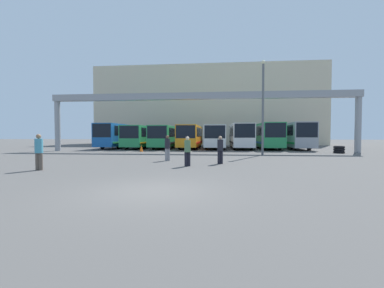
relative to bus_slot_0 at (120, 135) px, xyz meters
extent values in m
plane|color=#514F4C|center=(11.75, -26.98, -1.88)|extent=(200.00, 200.00, 0.00)
cube|color=beige|center=(11.75, 17.28, 5.45)|extent=(42.55, 12.00, 14.66)
cylinder|color=gray|center=(-4.36, -7.49, 0.93)|extent=(0.60, 0.60, 5.62)
cylinder|color=gray|center=(27.86, -7.49, 0.93)|extent=(0.60, 0.60, 5.62)
cube|color=gray|center=(11.75, -7.49, 4.09)|extent=(32.82, 0.80, 0.70)
cube|color=#1959A5|center=(0.00, 0.01, -0.07)|extent=(2.49, 11.44, 2.91)
cube|color=black|center=(0.00, -5.69, 0.47)|extent=(2.29, 0.06, 1.63)
cube|color=black|center=(0.00, 0.01, 0.47)|extent=(2.52, 9.72, 1.22)
cube|color=#268C4C|center=(0.00, 0.01, -1.00)|extent=(2.52, 10.87, 0.24)
cylinder|color=black|center=(-1.08, -3.19, -1.43)|extent=(0.28, 0.91, 0.91)
cylinder|color=black|center=(1.08, -3.19, -1.43)|extent=(0.28, 0.91, 0.91)
cylinder|color=black|center=(-1.08, 3.21, -1.43)|extent=(0.28, 0.91, 0.91)
cylinder|color=black|center=(1.08, 3.21, -1.43)|extent=(0.28, 0.91, 0.91)
cube|color=#268C4C|center=(3.36, -0.45, -0.21)|extent=(2.55, 10.51, 2.64)
cube|color=black|center=(3.36, -5.69, 0.27)|extent=(2.34, 0.06, 1.48)
cube|color=black|center=(3.36, -0.45, 0.27)|extent=(2.58, 8.93, 1.11)
cube|color=orange|center=(3.36, -0.45, -1.05)|extent=(2.58, 9.98, 0.24)
cylinder|color=black|center=(2.24, -3.40, -1.35)|extent=(0.28, 1.05, 1.05)
cylinder|color=black|center=(4.47, -3.40, -1.35)|extent=(0.28, 1.05, 1.05)
cylinder|color=black|center=(2.24, 2.49, -1.35)|extent=(0.28, 1.05, 1.05)
cylinder|color=black|center=(4.47, 2.49, -1.35)|extent=(0.28, 1.05, 1.05)
cube|color=#268C4C|center=(6.71, 0.30, -0.22)|extent=(2.53, 12.01, 2.62)
cube|color=black|center=(6.71, -5.69, 0.26)|extent=(2.33, 0.06, 1.47)
cube|color=black|center=(6.71, 0.30, 0.26)|extent=(2.56, 10.21, 1.10)
cube|color=black|center=(6.71, 0.30, -1.06)|extent=(2.56, 11.41, 0.24)
cylinder|color=black|center=(5.61, -3.07, -1.38)|extent=(0.28, 1.00, 1.00)
cylinder|color=black|center=(7.82, -3.07, -1.38)|extent=(0.28, 1.00, 1.00)
cylinder|color=black|center=(5.61, 3.66, -1.38)|extent=(0.28, 1.00, 1.00)
cylinder|color=black|center=(7.82, 3.66, -1.38)|extent=(0.28, 1.00, 1.00)
cube|color=orange|center=(10.07, 0.02, -0.18)|extent=(2.46, 11.45, 2.69)
cube|color=black|center=(10.07, -5.69, 0.31)|extent=(2.26, 0.06, 1.50)
cube|color=black|center=(10.07, 0.02, 0.31)|extent=(2.49, 9.73, 1.13)
cube|color=red|center=(10.07, 0.02, -1.04)|extent=(2.49, 10.88, 0.24)
cylinder|color=black|center=(9.00, -3.19, -1.38)|extent=(0.28, 1.00, 1.00)
cylinder|color=black|center=(11.14, -3.19, -1.38)|extent=(0.28, 1.00, 1.00)
cylinder|color=black|center=(9.00, 3.22, -1.38)|extent=(0.28, 1.00, 1.00)
cylinder|color=black|center=(11.14, 3.22, -1.38)|extent=(0.28, 1.00, 1.00)
cube|color=silver|center=(13.43, 0.44, -0.20)|extent=(2.57, 12.29, 2.66)
cube|color=black|center=(13.43, -5.69, 0.29)|extent=(2.36, 0.06, 1.49)
cube|color=black|center=(13.43, 0.44, 0.29)|extent=(2.60, 10.45, 1.12)
cube|color=orange|center=(13.43, 0.44, -1.05)|extent=(2.60, 11.68, 0.24)
cylinder|color=black|center=(12.30, -3.00, -1.38)|extent=(0.28, 1.00, 1.00)
cylinder|color=black|center=(14.55, -3.00, -1.38)|extent=(0.28, 1.00, 1.00)
cylinder|color=black|center=(12.30, 3.88, -1.38)|extent=(0.28, 1.00, 1.00)
cylinder|color=black|center=(14.55, 3.88, -1.38)|extent=(0.28, 1.00, 1.00)
cube|color=silver|center=(16.78, -0.46, -0.11)|extent=(2.49, 10.49, 2.84)
cube|color=black|center=(16.78, -5.69, 0.42)|extent=(2.29, 0.06, 1.59)
cube|color=black|center=(16.78, -0.46, 0.42)|extent=(2.52, 8.92, 1.19)
cube|color=black|center=(16.78, -0.46, -1.02)|extent=(2.52, 9.97, 0.24)
cylinder|color=black|center=(15.70, -3.40, -1.36)|extent=(0.28, 1.04, 1.04)
cylinder|color=black|center=(17.87, -3.40, -1.36)|extent=(0.28, 1.04, 1.04)
cylinder|color=black|center=(15.70, 2.48, -1.36)|extent=(0.28, 1.04, 1.04)
cylinder|color=black|center=(17.87, 2.48, -1.36)|extent=(0.28, 1.04, 1.04)
cube|color=#268C4C|center=(20.14, -0.06, -0.07)|extent=(2.47, 11.31, 2.91)
cube|color=black|center=(20.14, -5.69, 0.47)|extent=(2.27, 0.06, 1.63)
cube|color=black|center=(20.14, -0.06, 0.47)|extent=(2.50, 9.61, 1.22)
cube|color=#1966B2|center=(20.14, -0.06, -1.00)|extent=(2.50, 10.74, 0.24)
cylinder|color=black|center=(19.07, -3.22, -1.40)|extent=(0.28, 0.95, 0.95)
cylinder|color=black|center=(21.22, -3.22, -1.40)|extent=(0.28, 0.95, 0.95)
cylinder|color=black|center=(19.07, 3.11, -1.40)|extent=(0.28, 0.95, 0.95)
cylinder|color=black|center=(21.22, 3.11, -1.40)|extent=(0.28, 0.95, 0.95)
cube|color=#999EA5|center=(23.50, -0.12, -0.06)|extent=(2.49, 11.18, 2.93)
cube|color=black|center=(23.50, -5.69, 0.48)|extent=(2.29, 0.06, 1.64)
cube|color=black|center=(23.50, -0.12, 0.48)|extent=(2.52, 9.50, 1.23)
cube|color=#268C4C|center=(23.50, -0.12, -1.00)|extent=(2.52, 10.62, 0.24)
cylinder|color=black|center=(22.42, -3.25, -1.37)|extent=(0.28, 1.02, 1.02)
cylinder|color=black|center=(24.58, -3.25, -1.37)|extent=(0.28, 1.02, 1.02)
cylinder|color=black|center=(22.42, 3.01, -1.37)|extent=(0.28, 1.02, 1.02)
cylinder|color=black|center=(24.58, 3.01, -1.37)|extent=(0.28, 1.02, 1.02)
cylinder|color=gray|center=(10.22, -17.35, -1.45)|extent=(0.19, 0.19, 0.85)
cylinder|color=gray|center=(10.35, -17.25, -1.45)|extent=(0.19, 0.19, 0.85)
cylinder|color=black|center=(10.28, -17.30, -0.68)|extent=(0.37, 0.37, 0.71)
sphere|color=brown|center=(10.28, -17.30, -0.21)|extent=(0.23, 0.23, 0.23)
cylinder|color=black|center=(11.98, -20.32, -1.47)|extent=(0.19, 0.19, 0.82)
cylinder|color=black|center=(12.13, -20.27, -1.47)|extent=(0.19, 0.19, 0.82)
cylinder|color=#4C724C|center=(12.06, -20.29, -0.72)|extent=(0.36, 0.36, 0.68)
sphere|color=beige|center=(12.06, -20.29, -0.27)|extent=(0.22, 0.22, 0.22)
cylinder|color=brown|center=(4.77, -22.73, -1.44)|extent=(0.20, 0.20, 0.88)
cylinder|color=brown|center=(4.60, -22.72, -1.44)|extent=(0.20, 0.20, 0.88)
cylinder|color=teal|center=(4.69, -22.72, -0.63)|extent=(0.38, 0.38, 0.73)
sphere|color=#8C6647|center=(4.69, -22.72, -0.15)|extent=(0.24, 0.24, 0.24)
cylinder|color=black|center=(14.02, -18.85, -1.46)|extent=(0.19, 0.19, 0.83)
cylinder|color=black|center=(13.87, -18.92, -1.46)|extent=(0.19, 0.19, 0.83)
cylinder|color=black|center=(13.95, -18.88, -0.70)|extent=(0.36, 0.36, 0.69)
sphere|color=tan|center=(13.95, -18.88, -0.25)|extent=(0.22, 0.22, 0.22)
cone|color=orange|center=(5.53, -7.93, -1.51)|extent=(0.37, 0.37, 0.74)
torus|color=black|center=(25.78, -8.15, -1.76)|extent=(1.04, 1.04, 0.24)
torus|color=black|center=(25.78, -8.15, -1.52)|extent=(1.04, 1.04, 0.24)
torus|color=black|center=(25.78, -8.15, -1.28)|extent=(1.04, 1.04, 0.24)
cylinder|color=#595B60|center=(17.77, -11.50, 2.17)|extent=(0.20, 0.20, 8.11)
sphere|color=beige|center=(17.77, -11.50, 6.38)|extent=(0.36, 0.36, 0.36)
camera|label=1|loc=(13.82, -34.95, -0.08)|focal=24.00mm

